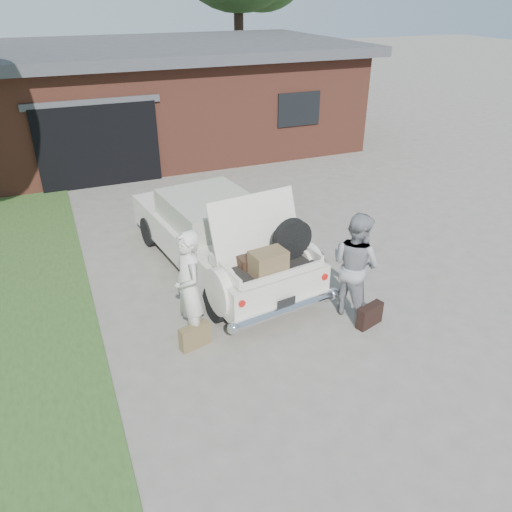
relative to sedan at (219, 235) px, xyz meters
name	(u,v)px	position (x,y,z in m)	size (l,w,h in m)	color
ground	(270,333)	(0.05, -2.32, -0.71)	(90.00, 90.00, 0.00)	gray
house	(159,95)	(1.03, 9.15, 0.96)	(12.80, 7.80, 3.30)	brown
sedan	(219,235)	(0.00, 0.00, 0.00)	(2.48, 5.02, 1.95)	silver
woman_left	(189,288)	(-1.13, -1.97, 0.21)	(0.67, 0.44, 1.84)	silver
woman_right	(355,265)	(1.55, -2.30, 0.20)	(0.88, 0.69, 1.81)	gray
suitcase_left	(195,336)	(-1.15, -2.18, -0.52)	(0.49, 0.16, 0.38)	brown
suitcase_right	(370,315)	(1.62, -2.74, -0.52)	(0.48, 0.15, 0.37)	black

